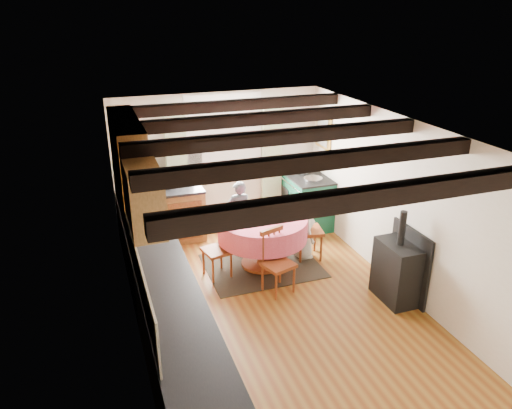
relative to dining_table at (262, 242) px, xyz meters
name	(u,v)px	position (x,y,z in m)	size (l,w,h in m)	color
floor	(276,305)	(-0.19, -1.05, -0.41)	(3.60, 5.50, 0.00)	brown
ceiling	(279,129)	(-0.19, -1.05, 1.99)	(3.60, 5.50, 0.00)	white
wall_back	(219,162)	(-0.19, 1.70, 0.79)	(3.60, 0.00, 2.40)	silver
wall_front	(411,367)	(-0.19, -3.80, 0.79)	(3.60, 0.00, 2.40)	silver
wall_left	(130,246)	(-1.99, -1.05, 0.79)	(0.00, 5.50, 2.40)	silver
wall_right	(400,205)	(1.61, -1.05, 0.79)	(0.00, 5.50, 2.40)	silver
beam_a	(371,197)	(-0.19, -3.05, 1.90)	(3.60, 0.16, 0.16)	black
beam_b	(317,161)	(-0.19, -2.05, 1.90)	(3.60, 0.16, 0.16)	black
beam_c	(279,137)	(-0.19, -1.05, 1.90)	(3.60, 0.16, 0.16)	black
beam_d	(251,119)	(-0.19, -0.05, 1.90)	(3.60, 0.16, 0.16)	black
beam_e	(230,106)	(-0.19, 0.95, 1.90)	(3.60, 0.16, 0.16)	black
splash_left	(129,235)	(-1.97, -0.75, 0.79)	(0.02, 4.50, 0.55)	beige
splash_back	(161,168)	(-1.19, 1.68, 0.79)	(1.40, 0.02, 0.55)	beige
base_cabinet_left	(161,298)	(-1.69, -1.05, 0.03)	(0.60, 5.30, 0.88)	#A16F3B
base_cabinet_back	(164,216)	(-1.24, 1.40, 0.03)	(1.30, 0.60, 0.88)	#A16F3B
worktop_left	(160,264)	(-1.67, -1.05, 0.49)	(0.64, 5.30, 0.04)	black
worktop_back	(163,191)	(-1.24, 1.38, 0.49)	(1.30, 0.64, 0.04)	black
wall_cabinet_glass	(128,153)	(-1.82, 0.15, 1.54)	(0.34, 1.80, 0.90)	#A16F3B
wall_cabinet_solid	(143,196)	(-1.82, -1.35, 1.49)	(0.34, 0.90, 0.70)	#A16F3B
window_frame	(224,139)	(-0.09, 1.68, 1.19)	(1.34, 0.03, 1.54)	white
window_pane	(224,139)	(-0.09, 1.69, 1.19)	(1.20, 0.01, 1.40)	white
curtain_left	(177,173)	(-0.94, 1.60, 0.69)	(0.35, 0.10, 2.10)	beige
curtain_right	(272,163)	(0.76, 1.60, 0.69)	(0.35, 0.10, 2.10)	beige
curtain_rod	(224,105)	(-0.09, 1.60, 1.79)	(0.03, 0.03, 2.00)	black
wall_picture	(324,131)	(1.58, 1.25, 1.29)	(0.04, 0.50, 0.60)	gold
wall_plate	(276,129)	(0.86, 1.67, 1.29)	(0.30, 0.30, 0.02)	silver
rug	(262,266)	(0.00, 0.00, -0.40)	(1.70, 1.33, 0.01)	#30271B
dining_table	(262,242)	(0.00, 0.00, 0.00)	(1.34, 1.34, 0.81)	#E15E7C
chair_near	(278,262)	(-0.04, -0.74, 0.06)	(0.40, 0.41, 0.92)	brown
chair_left	(217,248)	(-0.72, -0.05, 0.05)	(0.39, 0.41, 0.91)	brown
chair_right	(309,228)	(0.79, 0.04, 0.10)	(0.43, 0.45, 1.00)	brown
aga_range	(306,200)	(1.28, 1.19, 0.07)	(0.66, 1.02, 0.94)	#0F4B33
cast_iron_stove	(398,257)	(1.39, -1.44, 0.24)	(0.39, 0.65, 1.30)	black
child_far	(239,214)	(-0.11, 0.81, 0.16)	(0.41, 0.27, 1.12)	#343A3E
child_right	(304,227)	(0.71, 0.07, 0.11)	(0.50, 0.33, 1.03)	beige
bowl_a	(276,217)	(0.19, -0.09, 0.43)	(0.21, 0.21, 0.05)	silver
bowl_b	(262,216)	(0.00, 0.00, 0.44)	(0.20, 0.20, 0.06)	silver
cup	(269,206)	(0.22, 0.30, 0.45)	(0.09, 0.09, 0.09)	silver
canister_tall	(151,185)	(-1.43, 1.34, 0.64)	(0.15, 0.15, 0.25)	#262628
canister_wide	(162,183)	(-1.23, 1.44, 0.62)	(0.18, 0.18, 0.20)	#262628
canister_slim	(175,180)	(-1.02, 1.40, 0.64)	(0.09, 0.09, 0.26)	#262628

